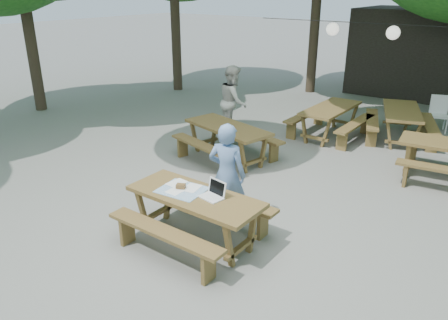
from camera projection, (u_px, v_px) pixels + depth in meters
ground at (274, 215)px, 7.16m from camera, size 80.00×80.00×0.00m
main_picnic_table at (195, 217)px, 6.32m from camera, size 2.00×1.58×0.75m
picnic_table_nw at (227, 142)px, 9.32m from camera, size 2.22×1.99×0.75m
picnic_table_far_w at (330, 121)px, 10.73m from camera, size 1.61×2.01×0.75m
picnic_table_far_e at (400, 124)px, 10.53m from camera, size 2.12×2.32×0.75m
woman at (227, 174)px, 6.67m from camera, size 0.67×0.53×1.63m
second_person at (233, 101)px, 10.64m from camera, size 1.01×1.07×1.74m
plastic_chair at (437, 121)px, 11.21m from camera, size 0.56×0.56×0.90m
laptop at (214, 193)px, 6.09m from camera, size 0.37×0.31×0.24m
tabletop_clutter at (182, 189)px, 6.33m from camera, size 0.70×0.61×0.08m
paper_lanterns at (394, 33)px, 10.85m from camera, size 9.00×0.34×0.38m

